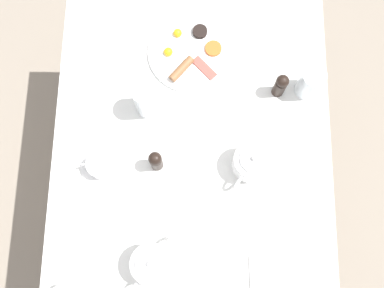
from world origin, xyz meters
The scene contains 13 objects.
ground_plane centered at (0.00, 0.00, 0.00)m, with size 8.00×8.00×0.00m, color gray.
table centered at (0.00, 0.00, 0.66)m, with size 0.92×1.18×0.72m.
breakfast_plate centered at (0.01, -0.33, 0.73)m, with size 0.30×0.30×0.04m.
teapot_near centered at (-0.19, 0.06, 0.77)m, with size 0.13×0.18×0.12m.
teapot_far centered at (0.11, 0.38, 0.77)m, with size 0.13×0.17×0.12m.
teacup_with_saucer_left centered at (0.29, 0.08, 0.75)m, with size 0.14×0.14×0.07m.
water_glass_tall centered at (-0.38, -0.20, 0.78)m, with size 0.08×0.08×0.13m.
water_glass_short centered at (0.15, -0.13, 0.80)m, with size 0.08×0.08×0.15m.
pepper_grinder centered at (0.11, 0.07, 0.78)m, with size 0.04×0.04×0.12m.
salt_grinder centered at (-0.29, -0.19, 0.78)m, with size 0.04×0.04×0.12m.
napkin_folded centered at (-0.23, 0.43, 0.73)m, with size 0.10×0.17×0.01m.
fork_by_plate centered at (0.32, -0.31, 0.72)m, with size 0.18×0.05×0.00m.
knife_by_plate centered at (0.33, 0.27, 0.72)m, with size 0.16×0.14×0.00m.
Camera 1 is at (-0.01, 0.35, 2.16)m, focal length 42.00 mm.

